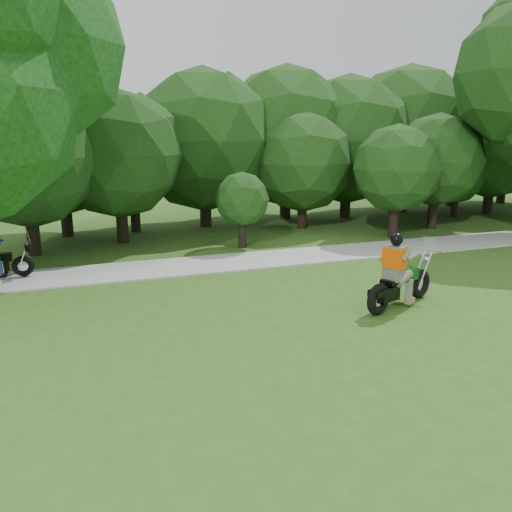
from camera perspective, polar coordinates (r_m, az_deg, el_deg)
ground at (r=11.25m, az=26.13°, el=-8.97°), size 100.00×100.00×0.00m
walkway at (r=17.42m, az=7.20°, el=0.16°), size 60.00×2.20×0.06m
tree_line at (r=24.14m, az=6.71°, el=12.53°), size 39.85×11.45×7.66m
chopper_motorcycle at (r=12.42m, az=15.92°, el=-2.65°), size 2.51×1.40×1.86m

